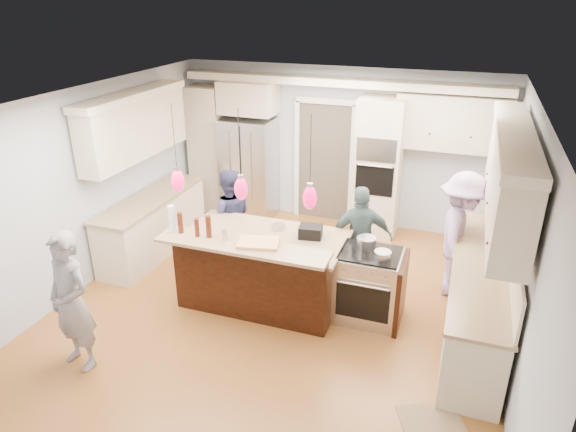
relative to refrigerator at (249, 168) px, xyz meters
name	(u,v)px	position (x,y,z in m)	size (l,w,h in m)	color
ground_plane	(279,305)	(1.55, -2.64, -0.90)	(6.00, 6.00, 0.00)	#A8732E
room_shell	(278,176)	(1.55, -2.64, 0.92)	(5.54, 6.04, 2.72)	#B2BCC6
refrigerator	(249,168)	(0.00, 0.00, 0.00)	(0.90, 0.70, 1.80)	#B7B7BC
oven_column	(378,168)	(2.30, 0.03, 0.25)	(0.72, 0.69, 2.30)	beige
back_upper_cabinets	(294,128)	(0.80, 0.12, 0.77)	(5.30, 0.61, 2.54)	beige
right_counter_run	(488,254)	(3.99, -2.34, 0.16)	(0.64, 3.10, 2.51)	beige
left_cabinets	(147,189)	(-0.89, -1.84, 0.16)	(0.64, 2.30, 2.51)	beige
kitchen_island	(263,268)	(1.30, -2.57, -0.41)	(2.10, 1.46, 1.12)	black
island_range	(370,286)	(2.71, -2.49, -0.44)	(0.82, 0.71, 0.92)	#B7B7BC
pendant_lights	(241,189)	(1.30, -3.15, 0.90)	(1.75, 0.15, 1.03)	black
person_bar_end	(71,302)	(-0.12, -4.44, -0.10)	(0.58, 0.38, 1.60)	slate
person_far_left	(229,218)	(0.45, -1.79, -0.15)	(0.73, 0.57, 1.50)	#292D51
person_far_right	(360,238)	(2.42, -1.79, -0.16)	(0.87, 0.36, 1.48)	#425C5C
person_range_side	(460,236)	(3.68, -1.53, -0.03)	(1.12, 0.64, 1.74)	#AA8EBF
water_bottle	(172,219)	(0.35, -3.13, 0.39)	(0.08, 0.08, 0.34)	silver
beer_bottle_a	(180,223)	(0.47, -3.13, 0.35)	(0.07, 0.07, 0.26)	#45190C
beer_bottle_b	(197,228)	(0.70, -3.15, 0.33)	(0.06, 0.06, 0.23)	#45190C
beer_bottle_c	(209,227)	(0.85, -3.13, 0.36)	(0.07, 0.07, 0.27)	#45190C
drink_can	(225,235)	(1.06, -3.13, 0.29)	(0.07, 0.07, 0.13)	#B7B7BC
cutting_board	(258,243)	(1.47, -3.11, 0.24)	(0.47, 0.33, 0.04)	tan
pot_large	(366,243)	(2.60, -2.39, 0.09)	(0.24, 0.24, 0.14)	#B7B7BC
pot_small	(383,255)	(2.85, -2.61, 0.07)	(0.20, 0.20, 0.10)	#B7B7BC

